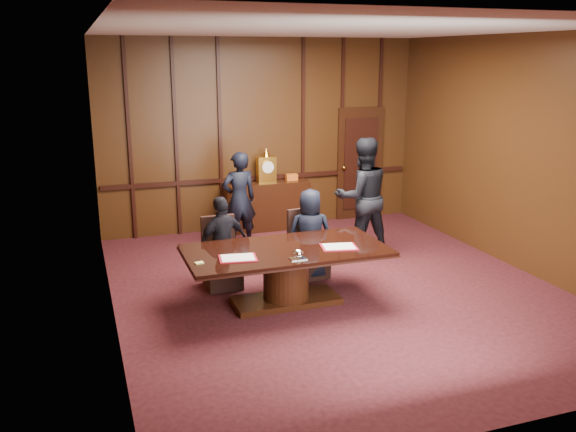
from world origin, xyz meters
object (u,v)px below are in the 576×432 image
object	(u,v)px
witness_left	(239,200)
sideboard	(267,204)
signatory_left	(223,243)
witness_right	(362,197)
signatory_right	(310,234)
conference_table	(286,267)

from	to	relation	value
witness_left	sideboard	bearing A→B (deg)	-136.83
signatory_left	witness_right	world-z (taller)	witness_right
signatory_left	witness_left	bearing A→B (deg)	-130.04
sideboard	signatory_left	bearing A→B (deg)	-118.79
signatory_right	witness_right	bearing A→B (deg)	-132.14
signatory_left	signatory_right	world-z (taller)	signatory_right
sideboard	witness_right	distance (m)	2.21
sideboard	witness_left	xyz separation A→B (m)	(-0.75, -0.85, 0.33)
signatory_left	signatory_right	size ratio (longest dim) A/B	1.00
sideboard	signatory_right	xyz separation A→B (m)	(-0.18, -2.69, 0.18)
conference_table	signatory_left	world-z (taller)	signatory_left
signatory_right	witness_left	xyz separation A→B (m)	(-0.57, 1.83, 0.15)
witness_left	witness_right	world-z (taller)	witness_right
sideboard	signatory_right	size ratio (longest dim) A/B	1.20
sideboard	signatory_left	size ratio (longest dim) A/B	1.21
signatory_left	witness_right	distance (m)	2.65
signatory_right	witness_right	xyz separation A→B (m)	(1.21, 0.79, 0.30)
witness_left	witness_right	distance (m)	2.07
signatory_left	witness_right	size ratio (longest dim) A/B	0.69
conference_table	signatory_right	xyz separation A→B (m)	(0.65, 0.80, 0.15)
conference_table	witness_left	bearing A→B (deg)	88.34
witness_left	witness_right	bearing A→B (deg)	144.08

